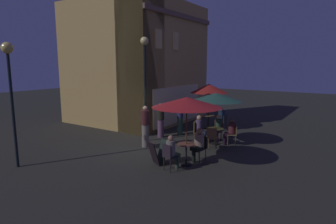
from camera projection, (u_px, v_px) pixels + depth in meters
name	position (u px, v px, depth m)	size (l,w,h in m)	color
ground_plane	(145.00, 149.00, 12.07)	(60.00, 60.00, 0.00)	#2A2A24
cafe_building	(140.00, 64.00, 16.41)	(6.86, 6.65, 7.13)	tan
street_lamp_near_corner	(145.00, 67.00, 12.73)	(0.37, 0.37, 4.76)	black
street_lamp_down_street	(10.00, 75.00, 9.42)	(0.38, 0.38, 4.28)	black
menu_sandwich_board	(158.00, 152.00, 10.16)	(0.81, 0.78, 0.84)	black
cafe_table_0	(208.00, 119.00, 15.78)	(0.65, 0.65, 0.76)	black
cafe_table_1	(215.00, 133.00, 12.66)	(0.76, 0.76, 0.73)	black
cafe_table_2	(186.00, 151.00, 10.04)	(0.63, 0.63, 0.79)	black
patio_umbrella_0	(209.00, 89.00, 15.49)	(2.06, 2.06, 2.50)	black
patio_umbrella_1	(216.00, 97.00, 12.40)	(2.26, 2.26, 2.32)	black
patio_umbrella_2	(187.00, 102.00, 9.75)	(2.43, 2.43, 2.45)	black
cafe_chair_0	(223.00, 121.00, 15.34)	(0.46, 0.46, 0.86)	#272627
cafe_chair_1	(219.00, 129.00, 13.47)	(0.47, 0.47, 0.87)	brown
cafe_chair_2	(197.00, 130.00, 12.89)	(0.53, 0.53, 1.00)	brown
cafe_chair_3	(212.00, 136.00, 11.85)	(0.52, 0.52, 0.95)	brown
cafe_chair_4	(234.00, 133.00, 12.49)	(0.54, 0.54, 0.93)	brown
cafe_chair_5	(201.00, 146.00, 10.58)	(0.52, 0.52, 0.91)	black
cafe_chair_6	(169.00, 155.00, 9.47)	(0.49, 0.49, 0.93)	black
patron_seated_0	(221.00, 117.00, 15.38)	(0.36, 0.54, 1.26)	#54396F
patron_seated_1	(218.00, 126.00, 13.31)	(0.51, 0.38, 1.23)	#5E2F5C
patron_seated_2	(200.00, 128.00, 12.82)	(0.39, 0.51, 1.29)	#212E49
patron_seated_3	(230.00, 130.00, 12.51)	(0.42, 0.51, 1.20)	black
patron_seated_4	(198.00, 142.00, 10.45)	(0.54, 0.43, 1.24)	black
patron_seated_5	(172.00, 150.00, 9.55)	(0.52, 0.39, 1.23)	#2C472E
patron_standing_6	(145.00, 126.00, 12.24)	(0.37, 0.37, 1.80)	slate
patron_standing_7	(180.00, 117.00, 14.32)	(0.31, 0.31, 1.77)	#2C4A3B
patron_standing_8	(161.00, 120.00, 13.86)	(0.35, 0.35, 1.68)	#61425C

